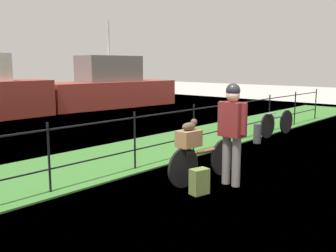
{
  "coord_description": "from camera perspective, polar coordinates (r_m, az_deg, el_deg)",
  "views": [
    {
      "loc": [
        -4.84,
        -2.91,
        1.97
      ],
      "look_at": [
        0.16,
        1.51,
        0.9
      ],
      "focal_mm": 40.84,
      "sensor_mm": 36.0,
      "label": 1
    }
  ],
  "objects": [
    {
      "name": "ground_plane",
      "position": [
        5.98,
        10.06,
        -10.27
      ],
      "size": [
        60.0,
        60.0,
        0.0
      ],
      "primitive_type": "plane",
      "color": "#B2ADA3"
    },
    {
      "name": "wooden_crate",
      "position": [
        6.19,
        3.11,
        -1.88
      ],
      "size": [
        0.41,
        0.29,
        0.27
      ],
      "primitive_type": "cube",
      "rotation": [
        0.0,
        0.0,
        -0.09
      ],
      "color": "olive",
      "rests_on": "bicycle_main"
    },
    {
      "name": "bicycle_parked",
      "position": [
        11.11,
        15.94,
        0.42
      ],
      "size": [
        1.72,
        0.19,
        0.68
      ],
      "color": "black",
      "rests_on": "ground"
    },
    {
      "name": "cyclist_person",
      "position": [
        6.28,
        9.56,
        0.11
      ],
      "size": [
        0.29,
        0.54,
        1.68
      ],
      "color": "slate",
      "rests_on": "ground"
    },
    {
      "name": "backpack_on_paving",
      "position": [
        5.95,
        4.7,
        -8.25
      ],
      "size": [
        0.31,
        0.24,
        0.4
      ],
      "primitive_type": "cube",
      "rotation": [
        0.0,
        0.0,
        6.05
      ],
      "color": "olive",
      "rests_on": "ground"
    },
    {
      "name": "grass_strip",
      "position": [
        8.01,
        -9.69,
        -5.15
      ],
      "size": [
        27.0,
        2.4,
        0.03
      ],
      "primitive_type": "cube",
      "color": "#38702D",
      "rests_on": "ground"
    },
    {
      "name": "mooring_bollard",
      "position": [
        9.94,
        13.19,
        -1.11
      ],
      "size": [
        0.2,
        0.2,
        0.5
      ],
      "primitive_type": "cylinder",
      "color": "#38383D",
      "rests_on": "ground"
    },
    {
      "name": "moored_boat_mid",
      "position": [
        18.44,
        -8.71,
        5.62
      ],
      "size": [
        6.66,
        2.83,
        3.99
      ],
      "color": "#9E3328",
      "rests_on": "ground"
    },
    {
      "name": "terrier_dog",
      "position": [
        6.17,
        3.29,
        0.07
      ],
      "size": [
        0.32,
        0.16,
        0.18
      ],
      "color": "#4C3D2D",
      "rests_on": "wooden_crate"
    },
    {
      "name": "bicycle_main",
      "position": [
        6.56,
        5.36,
        -5.25
      ],
      "size": [
        1.69,
        0.23,
        0.66
      ],
      "color": "black",
      "rests_on": "ground"
    },
    {
      "name": "iron_fence",
      "position": [
        7.17,
        -4.99,
        -1.57
      ],
      "size": [
        18.04,
        0.04,
        1.11
      ],
      "color": "black",
      "rests_on": "ground"
    }
  ]
}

